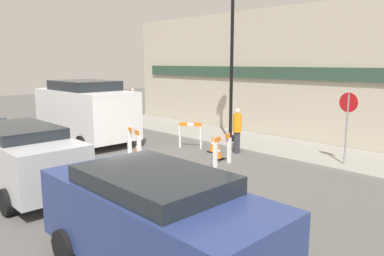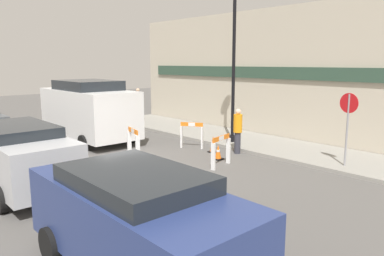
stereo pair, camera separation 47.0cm
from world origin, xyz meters
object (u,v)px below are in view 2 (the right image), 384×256
object	(u,v)px
parked_car_1	(18,153)
work_van	(89,108)
person_pedestrian	(138,104)
parked_car_2	(136,217)
streetlamp_post	(234,44)
person_worker	(238,129)
stop_sign	(348,117)

from	to	relation	value
parked_car_1	work_van	bearing A→B (deg)	136.41
person_pedestrian	parked_car_2	bearing A→B (deg)	137.84
streetlamp_post	person_worker	world-z (taller)	streetlamp_post
person_worker	work_van	bearing A→B (deg)	-41.02
streetlamp_post	person_pedestrian	world-z (taller)	streetlamp_post
person_pedestrian	work_van	size ratio (longest dim) A/B	0.36
parked_car_1	parked_car_2	world-z (taller)	parked_car_1
person_worker	person_pedestrian	world-z (taller)	person_pedestrian
person_worker	person_pedestrian	xyz separation A→B (m)	(-7.87, 1.03, 0.19)
streetlamp_post	person_pedestrian	distance (m)	7.33
person_pedestrian	parked_car_2	distance (m)	14.54
stop_sign	parked_car_1	distance (m)	9.32
stop_sign	parked_car_1	world-z (taller)	stop_sign
person_pedestrian	parked_car_2	xyz separation A→B (m)	(12.07, -8.11, -0.12)
person_worker	parked_car_2	xyz separation A→B (m)	(4.20, -7.08, 0.08)
stop_sign	work_van	xyz separation A→B (m)	(-9.15, -3.82, -0.25)
parked_car_1	parked_car_2	bearing A→B (deg)	0.00
person_pedestrian	parked_car_2	size ratio (longest dim) A/B	0.43
person_pedestrian	parked_car_1	distance (m)	10.49
stop_sign	person_worker	xyz separation A→B (m)	(-3.55, -0.91, -0.73)
parked_car_2	parked_car_1	bearing A→B (deg)	180.00
streetlamp_post	parked_car_2	distance (m)	10.11
streetlamp_post	work_van	world-z (taller)	streetlamp_post
person_worker	parked_car_2	distance (m)	8.23
parked_car_1	work_van	size ratio (longest dim) A/B	0.91
streetlamp_post	parked_car_2	world-z (taller)	streetlamp_post
streetlamp_post	parked_car_1	distance (m)	8.59
person_worker	parked_car_1	bearing A→B (deg)	11.72
person_pedestrian	streetlamp_post	bearing A→B (deg)	171.29
stop_sign	work_van	bearing A→B (deg)	29.13
streetlamp_post	stop_sign	size ratio (longest dim) A/B	2.71
streetlamp_post	parked_car_2	bearing A→B (deg)	-56.53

